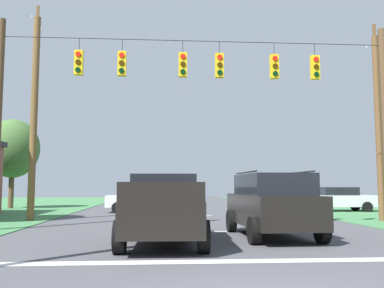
{
  "coord_description": "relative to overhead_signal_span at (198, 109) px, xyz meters",
  "views": [
    {
      "loc": [
        -1.49,
        -5.48,
        1.62
      ],
      "look_at": [
        -0.15,
        13.37,
        3.46
      ],
      "focal_mm": 39.97,
      "sensor_mm": 36.0,
      "label": 1
    }
  ],
  "objects": [
    {
      "name": "suv_black",
      "position": [
        2.1,
        -2.71,
        -3.48
      ],
      "size": [
        2.33,
        4.86,
        2.05
      ],
      "color": "black",
      "rests_on": "ground"
    },
    {
      "name": "tree_roadside_right",
      "position": [
        -12.0,
        15.02,
        -0.3
      ],
      "size": [
        3.7,
        3.7,
        6.36
      ],
      "color": "brown",
      "rests_on": "ground"
    },
    {
      "name": "stop_bar_stripe",
      "position": [
        0.11,
        -6.87,
        -4.54
      ],
      "size": [
        12.61,
        0.45,
        0.01
      ],
      "primitive_type": "cube",
      "color": "white",
      "rests_on": "ground"
    },
    {
      "name": "overhead_signal_span",
      "position": [
        0.0,
        0.0,
        0.0
      ],
      "size": [
        15.22,
        0.31,
        7.91
      ],
      "color": "brown",
      "rests_on": "ground"
    },
    {
      "name": "lane_dash_1",
      "position": [
        0.11,
        7.07,
        -4.54
      ],
      "size": [
        2.5,
        0.15,
        0.01
      ],
      "primitive_type": "cube",
      "rotation": [
        0.0,
        0.0,
        1.57
      ],
      "color": "white",
      "rests_on": "ground"
    },
    {
      "name": "pickup_truck",
      "position": [
        -1.33,
        -3.82,
        -3.57
      ],
      "size": [
        2.39,
        5.45,
        1.95
      ],
      "color": "black",
      "rests_on": "ground"
    },
    {
      "name": "distant_car_crossing_white",
      "position": [
        -2.58,
        10.42,
        -3.75
      ],
      "size": [
        4.3,
        2.02,
        1.52
      ],
      "color": "silver",
      "rests_on": "ground"
    },
    {
      "name": "distant_car_oncoming",
      "position": [
        9.67,
        10.11,
        -3.75
      ],
      "size": [
        4.38,
        2.18,
        1.52
      ],
      "color": "silver",
      "rests_on": "ground"
    },
    {
      "name": "utility_pole_near_left",
      "position": [
        -7.36,
        4.07,
        0.4
      ],
      "size": [
        0.32,
        1.64,
        10.21
      ],
      "color": "brown",
      "rests_on": "ground"
    },
    {
      "name": "lane_dash_2",
      "position": [
        0.11,
        11.84,
        -4.54
      ],
      "size": [
        2.5,
        0.15,
        0.01
      ],
      "primitive_type": "cube",
      "rotation": [
        0.0,
        0.0,
        1.57
      ],
      "color": "white",
      "rests_on": "ground"
    },
    {
      "name": "lane_dash_0",
      "position": [
        0.11,
        -0.87,
        -4.54
      ],
      "size": [
        2.5,
        0.15,
        0.01
      ],
      "primitive_type": "cube",
      "rotation": [
        0.0,
        0.0,
        1.57
      ],
      "color": "white",
      "rests_on": "ground"
    },
    {
      "name": "utility_pole_mid_right",
      "position": [
        8.54,
        2.68,
        -0.07
      ],
      "size": [
        0.28,
        1.64,
        9.19
      ],
      "color": "brown",
      "rests_on": "ground"
    }
  ]
}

